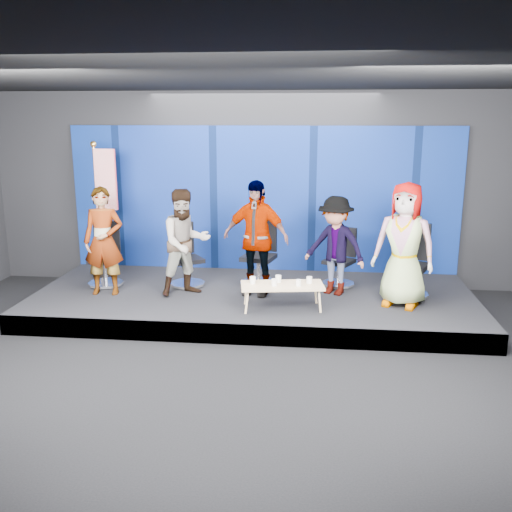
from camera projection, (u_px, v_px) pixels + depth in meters
The scene contains 21 objects.
ground at pixel (231, 378), 6.86m from camera, with size 10.00×10.00×0.00m, color black.
room_walls at pixel (229, 175), 6.28m from camera, with size 10.02×8.02×3.51m.
riser at pixel (254, 301), 9.24m from camera, with size 7.00×3.00×0.30m, color black.
backdrop at pixel (263, 199), 10.29m from camera, with size 7.00×0.08×2.60m, color navy.
chair_a at pixel (106, 265), 9.53m from camera, with size 0.65×0.65×1.05m.
panelist_a at pixel (104, 241), 8.93m from camera, with size 0.62×0.41×1.71m, color black.
chair_b at pixel (186, 265), 9.50m from camera, with size 0.81×0.81×1.04m.
panelist_b at pixel (185, 243), 8.90m from camera, with size 0.82×0.64×1.68m, color black.
chair_c at pixel (260, 263), 9.52m from camera, with size 0.76×0.76×1.12m.
panelist_c at pixel (256, 238), 8.90m from camera, with size 1.07×0.44×1.82m, color black.
chair_d at pixel (340, 267), 9.51m from camera, with size 0.73×0.73×0.97m.
panelist_d at pixel (335, 246), 8.94m from camera, with size 1.01×0.58×1.57m, color black.
chair_e at pixel (410, 273), 8.92m from camera, with size 0.84×0.84×1.14m.
panelist_e at pixel (404, 245), 8.35m from camera, with size 0.90×0.59×1.85m, color black.
coffee_table at pixel (282, 286), 8.34m from camera, with size 1.26×0.69×0.37m.
mug_a at pixel (253, 280), 8.36m from camera, with size 0.09×0.09×0.10m, color silver.
mug_b at pixel (274, 282), 8.25m from camera, with size 0.08×0.08×0.10m, color silver.
mug_c at pixel (278, 279), 8.43m from camera, with size 0.09×0.09×0.10m, color silver.
mug_d at pixel (299, 283), 8.25m from camera, with size 0.08×0.08×0.09m, color silver.
mug_e at pixel (309, 280), 8.38m from camera, with size 0.08×0.08×0.10m, color silver.
flag_stand at pixel (103, 207), 9.81m from camera, with size 0.54×0.31×2.36m.
Camera 1 is at (0.97, -6.25, 3.06)m, focal length 40.00 mm.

